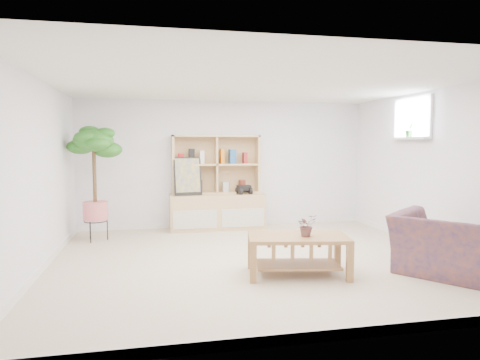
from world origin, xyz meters
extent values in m
cube|color=beige|center=(0.00, 0.00, 0.00)|extent=(5.50, 5.00, 0.01)
cube|color=white|center=(0.00, 0.00, 2.40)|extent=(5.50, 5.00, 0.01)
cube|color=white|center=(0.00, 2.50, 1.20)|extent=(5.50, 0.01, 2.40)
cube|color=white|center=(0.00, -2.50, 1.20)|extent=(5.50, 0.01, 2.40)
cube|color=white|center=(-2.75, 0.00, 1.20)|extent=(0.01, 5.00, 2.40)
cube|color=white|center=(2.75, 0.00, 1.20)|extent=(0.01, 5.00, 2.40)
cube|color=white|center=(2.67, 0.60, 1.68)|extent=(0.14, 1.00, 0.04)
imported|color=#1D6426|center=(0.43, -0.81, 0.62)|extent=(0.28, 0.26, 0.26)
imported|color=navy|center=(2.10, -1.13, 0.43)|extent=(1.50, 1.53, 0.85)
imported|color=#266821|center=(2.67, 0.60, 1.81)|extent=(0.15, 0.13, 0.23)
camera|label=1|loc=(-1.37, -5.61, 1.59)|focal=32.00mm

